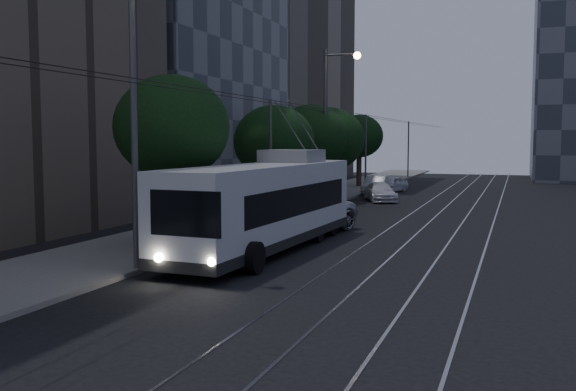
% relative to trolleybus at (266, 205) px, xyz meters
% --- Properties ---
extents(ground, '(120.00, 120.00, 0.00)m').
position_rel_trolleybus_xyz_m(ground, '(2.90, -3.44, -1.70)').
color(ground, black).
rests_on(ground, ground).
extents(sidewalk, '(5.00, 90.00, 0.15)m').
position_rel_trolleybus_xyz_m(sidewalk, '(-4.60, 16.56, -1.62)').
color(sidewalk, slate).
rests_on(sidewalk, ground).
extents(tram_rails, '(4.52, 90.00, 0.02)m').
position_rel_trolleybus_xyz_m(tram_rails, '(5.40, 16.56, -1.69)').
color(tram_rails, '#95959D').
rests_on(tram_rails, ground).
extents(overhead_wires, '(2.23, 90.00, 6.00)m').
position_rel_trolleybus_xyz_m(overhead_wires, '(-2.07, 16.56, 1.77)').
color(overhead_wires, black).
rests_on(overhead_wires, ground).
extents(building_glass_mid, '(14.40, 18.40, 26.80)m').
position_rel_trolleybus_xyz_m(building_glass_mid, '(-16.10, 18.56, 11.72)').
color(building_glass_mid, '#3B414B').
rests_on(building_glass_mid, ground).
extents(building_tan_far, '(14.40, 22.40, 34.80)m').
position_rel_trolleybus_xyz_m(building_tan_far, '(-16.10, 38.56, 15.72)').
color(building_tan_far, gray).
rests_on(building_tan_far, ground).
extents(trolleybus, '(3.14, 12.41, 5.63)m').
position_rel_trolleybus_xyz_m(trolleybus, '(0.00, 0.00, 0.00)').
color(trolleybus, silver).
rests_on(trolleybus, ground).
extents(pickup_silver, '(5.14, 6.90, 1.74)m').
position_rel_trolleybus_xyz_m(pickup_silver, '(-0.59, 4.56, -0.83)').
color(pickup_silver, '#B5B9BD').
rests_on(pickup_silver, ground).
extents(car_white_a, '(2.52, 4.64, 1.50)m').
position_rel_trolleybus_xyz_m(car_white_a, '(-1.40, 12.50, -0.95)').
color(car_white_a, silver).
rests_on(car_white_a, ground).
extents(car_white_b, '(3.20, 4.48, 1.20)m').
position_rel_trolleybus_xyz_m(car_white_b, '(0.07, 20.20, -1.10)').
color(car_white_b, silver).
rests_on(car_white_b, ground).
extents(car_white_c, '(1.58, 4.30, 1.41)m').
position_rel_trolleybus_xyz_m(car_white_c, '(-1.26, 25.22, -1.00)').
color(car_white_c, silver).
rests_on(car_white_c, ground).
extents(car_white_d, '(2.53, 3.92, 1.24)m').
position_rel_trolleybus_xyz_m(car_white_d, '(-0.66, 27.79, -1.08)').
color(car_white_d, white).
rests_on(car_white_d, ground).
extents(tree_1, '(4.36, 4.36, 6.53)m').
position_rel_trolleybus_xyz_m(tree_1, '(-3.60, -0.55, 2.84)').
color(tree_1, black).
rests_on(tree_1, ground).
extents(tree_2, '(4.32, 4.32, 5.93)m').
position_rel_trolleybus_xyz_m(tree_2, '(-3.60, 10.11, 2.27)').
color(tree_2, black).
rests_on(tree_2, ground).
extents(tree_3, '(4.78, 4.78, 6.38)m').
position_rel_trolleybus_xyz_m(tree_3, '(-4.10, 18.12, 2.51)').
color(tree_3, black).
rests_on(tree_3, ground).
extents(tree_4, '(4.83, 4.83, 6.30)m').
position_rel_trolleybus_xyz_m(tree_4, '(-3.60, 20.67, 2.41)').
color(tree_4, black).
rests_on(tree_4, ground).
extents(tree_5, '(4.04, 4.04, 6.21)m').
position_rel_trolleybus_xyz_m(tree_5, '(-4.10, 31.47, 2.67)').
color(tree_5, black).
rests_on(tree_5, ground).
extents(streetlamp_near, '(2.38, 0.44, 9.80)m').
position_rel_trolleybus_xyz_m(streetlamp_near, '(-1.89, -5.04, 4.21)').
color(streetlamp_near, '#4F4F51').
rests_on(streetlamp_near, ground).
extents(streetlamp_far, '(2.36, 0.44, 9.70)m').
position_rel_trolleybus_xyz_m(streetlamp_far, '(-2.41, 16.97, 4.16)').
color(streetlamp_far, '#4F4F51').
rests_on(streetlamp_far, ground).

